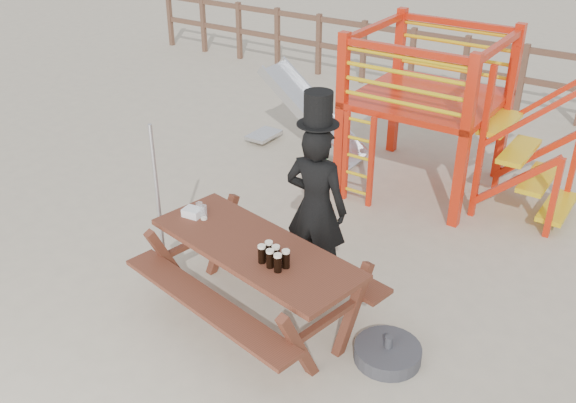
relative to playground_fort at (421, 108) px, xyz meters
The scene contains 10 objects.
ground 3.74m from the playground_fort, 91.99° to the right, with size 60.00×60.00×0.00m, color #BCAE92.
back_fence 3.44m from the playground_fort, 92.08° to the left, with size 15.09×0.09×1.20m.
playground_fort is the anchor object (origin of this frame).
picnic_table 3.56m from the playground_fort, 90.84° to the right, with size 2.34×1.83×0.82m.
man_with_hat 2.72m from the playground_fort, 87.80° to the right, with size 0.69×0.50×2.08m.
metal_pole 3.74m from the playground_fort, 109.22° to the right, with size 0.04×0.04×1.73m, color #B2B2B7.
parasol_base 3.72m from the playground_fort, 69.37° to the right, with size 0.60×0.60×0.25m.
paper_bag 3.54m from the playground_fort, 104.31° to the right, with size 0.18×0.14×0.08m, color white.
stout_pints 3.69m from the playground_fort, 85.80° to the right, with size 0.29×0.19×0.17m.
empty_glasses 3.50m from the playground_fort, 102.87° to the right, with size 0.14×0.09×0.15m.
Camera 1 is at (3.07, -3.84, 3.95)m, focal length 40.00 mm.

